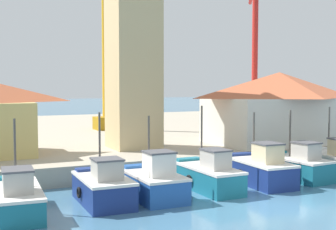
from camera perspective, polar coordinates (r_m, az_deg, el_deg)
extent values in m
plane|color=teal|center=(21.79, 13.82, -10.75)|extent=(300.00, 300.00, 0.00)
cube|color=#A89E89|center=(46.41, -8.36, -2.24)|extent=(120.00, 40.00, 1.10)
cube|color=#196B7F|center=(20.77, -17.94, -10.13)|extent=(2.18, 4.77, 1.00)
cube|color=#196B7F|center=(22.66, -18.29, -7.37)|extent=(1.63, 0.70, 0.24)
cube|color=silver|center=(20.65, -17.97, -8.65)|extent=(2.24, 4.83, 0.12)
cube|color=#B2ADA3|center=(19.75, -17.86, -7.72)|extent=(1.21, 1.47, 0.89)
cube|color=#4C4C51|center=(19.66, -17.89, -6.33)|extent=(1.30, 1.55, 0.08)
cylinder|color=#4C4742|center=(20.96, -18.15, -4.32)|extent=(0.10, 0.10, 2.87)
cube|color=navy|center=(21.70, -7.92, -9.20)|extent=(2.08, 4.07, 1.13)
cube|color=navy|center=(23.22, -9.12, -6.62)|extent=(1.69, 0.65, 0.24)
cube|color=silver|center=(21.57, -7.94, -7.61)|extent=(2.14, 4.13, 0.12)
cube|color=#B2ADA3|center=(20.81, -7.42, -6.65)|extent=(1.21, 1.24, 0.86)
cube|color=#4C4C51|center=(20.73, -7.44, -5.37)|extent=(1.30, 1.32, 0.08)
cylinder|color=#4C4742|center=(21.80, -8.33, -3.47)|extent=(0.10, 0.10, 2.90)
torus|color=black|center=(21.63, -10.82, -9.27)|extent=(0.13, 0.52, 0.52)
cube|color=#2356A8|center=(22.50, -1.84, -8.73)|extent=(2.01, 4.03, 1.10)
cube|color=#2356A8|center=(23.96, -3.52, -6.33)|extent=(1.71, 0.60, 0.24)
cube|color=silver|center=(22.37, -1.84, -7.24)|extent=(2.07, 4.09, 0.12)
cube|color=silver|center=(21.63, -1.11, -6.03)|extent=(1.21, 1.21, 1.06)
cube|color=#4C4C51|center=(21.54, -1.11, -4.53)|extent=(1.29, 1.29, 0.08)
cylinder|color=#4C4742|center=(22.61, -2.36, -3.51)|extent=(0.10, 0.10, 2.70)
torus|color=black|center=(22.29, -4.64, -8.86)|extent=(0.12, 0.52, 0.52)
cube|color=#196B7F|center=(24.30, 4.79, -7.78)|extent=(1.81, 4.65, 1.11)
cube|color=#196B7F|center=(25.93, 2.43, -5.52)|extent=(1.47, 0.63, 0.24)
cube|color=silver|center=(24.19, 4.80, -6.38)|extent=(1.87, 4.71, 0.12)
cube|color=#B2ADA3|center=(23.42, 5.83, -5.45)|extent=(1.06, 1.40, 0.91)
cube|color=#4C4C51|center=(23.35, 5.84, -4.24)|extent=(1.14, 1.49, 0.08)
cylinder|color=#4C4742|center=(24.44, 4.12, -2.47)|extent=(0.10, 0.10, 3.09)
torus|color=black|center=(24.03, 2.57, -7.90)|extent=(0.13, 0.52, 0.52)
cube|color=navy|center=(26.02, 11.04, -6.98)|extent=(2.13, 4.56, 1.19)
cube|color=navy|center=(27.55, 8.75, -4.84)|extent=(1.67, 0.67, 0.24)
cube|color=silver|center=(25.91, 11.05, -5.58)|extent=(2.19, 4.62, 0.12)
cube|color=beige|center=(25.18, 12.06, -4.60)|extent=(1.22, 1.39, 0.98)
cube|color=#4C4C51|center=(25.11, 12.08, -3.41)|extent=(1.30, 1.48, 0.08)
cylinder|color=#4C4742|center=(26.18, 10.41, -2.49)|extent=(0.10, 0.10, 2.58)
torus|color=black|center=(25.65, 8.79, -7.11)|extent=(0.14, 0.52, 0.52)
cube|color=#196B7F|center=(27.86, 15.34, -6.38)|extent=(2.23, 4.29, 1.13)
cube|color=#196B7F|center=(29.02, 12.78, -4.56)|extent=(1.62, 0.75, 0.24)
cube|color=silver|center=(27.76, 15.37, -5.14)|extent=(2.30, 4.36, 0.12)
cube|color=#B2ADA3|center=(27.19, 16.49, -4.26)|extent=(1.22, 1.34, 0.89)
cube|color=#4C4C51|center=(27.13, 16.51, -3.25)|extent=(1.31, 1.43, 0.08)
cylinder|color=#4C4742|center=(27.94, 14.65, -2.15)|extent=(0.10, 0.10, 2.70)
torus|color=black|center=(27.30, 13.56, -6.56)|extent=(0.17, 0.53, 0.52)
cube|color=silver|center=(29.91, 19.52, -5.76)|extent=(2.33, 4.25, 1.14)
cube|color=silver|center=(31.22, 17.58, -4.04)|extent=(1.60, 0.80, 0.24)
cube|color=silver|center=(29.82, 19.55, -4.59)|extent=(2.39, 4.31, 0.12)
cylinder|color=#4C4742|center=(30.05, 19.03, -1.71)|extent=(0.10, 0.10, 2.80)
torus|color=black|center=(29.50, 17.75, -5.85)|extent=(0.19, 0.53, 0.52)
cube|color=tan|center=(31.64, -4.26, 7.69)|extent=(3.08, 3.08, 12.94)
cube|color=silver|center=(35.55, 13.35, -0.58)|extent=(9.93, 6.25, 3.32)
pyramid|color=#C1603D|center=(35.45, 13.41, 3.60)|extent=(10.33, 6.65, 1.86)
cube|color=maroon|center=(45.42, 10.44, -0.94)|extent=(2.00, 2.00, 1.20)
cylinder|color=red|center=(45.43, 10.56, 8.68)|extent=(0.56, 0.56, 14.04)
cube|color=#976E11|center=(44.63, -7.61, -0.99)|extent=(2.00, 2.00, 1.20)
cylinder|color=gold|center=(44.92, -7.73, 11.89)|extent=(0.56, 0.56, 18.90)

